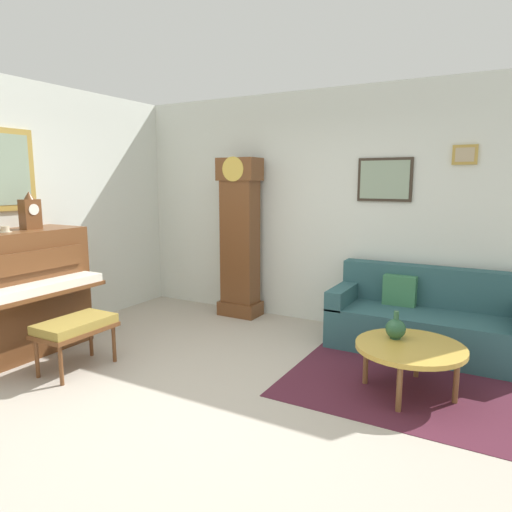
{
  "coord_description": "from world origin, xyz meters",
  "views": [
    {
      "loc": [
        2.02,
        -2.86,
        1.74
      ],
      "look_at": [
        -0.1,
        0.93,
        1.02
      ],
      "focal_mm": 32.16,
      "sensor_mm": 36.0,
      "label": 1
    }
  ],
  "objects_px": {
    "piano": "(12,294)",
    "grandfather_clock": "(240,242)",
    "teacup": "(5,230)",
    "coffee_table": "(410,349)",
    "mantel_clock": "(30,212)",
    "green_jug": "(396,328)",
    "piano_bench": "(76,327)",
    "couch": "(426,321)"
  },
  "relations": [
    {
      "from": "coffee_table",
      "to": "teacup",
      "type": "xyz_separation_m",
      "value": [
        -3.55,
        -1.12,
        0.89
      ]
    },
    {
      "from": "piano_bench",
      "to": "mantel_clock",
      "type": "bearing_deg",
      "value": 166.17
    },
    {
      "from": "green_jug",
      "to": "mantel_clock",
      "type": "bearing_deg",
      "value": -165.31
    },
    {
      "from": "coffee_table",
      "to": "mantel_clock",
      "type": "height_order",
      "value": "mantel_clock"
    },
    {
      "from": "coffee_table",
      "to": "piano",
      "type": "bearing_deg",
      "value": -163.54
    },
    {
      "from": "piano_bench",
      "to": "green_jug",
      "type": "bearing_deg",
      "value": 22.81
    },
    {
      "from": "teacup",
      "to": "grandfather_clock",
      "type": "bearing_deg",
      "value": 63.62
    },
    {
      "from": "piano_bench",
      "to": "couch",
      "type": "height_order",
      "value": "couch"
    },
    {
      "from": "coffee_table",
      "to": "couch",
      "type": "bearing_deg",
      "value": 92.64
    },
    {
      "from": "teacup",
      "to": "mantel_clock",
      "type": "bearing_deg",
      "value": 100.14
    },
    {
      "from": "grandfather_clock",
      "to": "green_jug",
      "type": "xyz_separation_m",
      "value": [
        2.23,
        -1.14,
        -0.46
      ]
    },
    {
      "from": "coffee_table",
      "to": "green_jug",
      "type": "relative_size",
      "value": 3.67
    },
    {
      "from": "piano_bench",
      "to": "green_jug",
      "type": "height_order",
      "value": "green_jug"
    },
    {
      "from": "piano",
      "to": "grandfather_clock",
      "type": "relative_size",
      "value": 0.71
    },
    {
      "from": "mantel_clock",
      "to": "piano_bench",
      "type": "bearing_deg",
      "value": -13.83
    },
    {
      "from": "piano_bench",
      "to": "teacup",
      "type": "relative_size",
      "value": 6.03
    },
    {
      "from": "piano",
      "to": "couch",
      "type": "bearing_deg",
      "value": 31.36
    },
    {
      "from": "mantel_clock",
      "to": "teacup",
      "type": "distance_m",
      "value": 0.35
    },
    {
      "from": "couch",
      "to": "green_jug",
      "type": "xyz_separation_m",
      "value": [
        -0.09,
        -1.0,
        0.19
      ]
    },
    {
      "from": "coffee_table",
      "to": "teacup",
      "type": "relative_size",
      "value": 7.59
    },
    {
      "from": "grandfather_clock",
      "to": "mantel_clock",
      "type": "xyz_separation_m",
      "value": [
        -1.23,
        -2.05,
        0.46
      ]
    },
    {
      "from": "piano",
      "to": "mantel_clock",
      "type": "distance_m",
      "value": 0.83
    },
    {
      "from": "grandfather_clock",
      "to": "green_jug",
      "type": "relative_size",
      "value": 8.46
    },
    {
      "from": "grandfather_clock",
      "to": "couch",
      "type": "distance_m",
      "value": 2.42
    },
    {
      "from": "mantel_clock",
      "to": "green_jug",
      "type": "distance_m",
      "value": 3.7
    },
    {
      "from": "couch",
      "to": "piano_bench",
      "type": "bearing_deg",
      "value": -142.35
    },
    {
      "from": "coffee_table",
      "to": "piano_bench",
      "type": "bearing_deg",
      "value": -160.12
    },
    {
      "from": "couch",
      "to": "mantel_clock",
      "type": "relative_size",
      "value": 5.0
    },
    {
      "from": "mantel_clock",
      "to": "grandfather_clock",
      "type": "bearing_deg",
      "value": 59.1
    },
    {
      "from": "coffee_table",
      "to": "green_jug",
      "type": "xyz_separation_m",
      "value": [
        -0.15,
        0.1,
        0.12
      ]
    },
    {
      "from": "piano",
      "to": "grandfather_clock",
      "type": "bearing_deg",
      "value": 61.99
    },
    {
      "from": "piano_bench",
      "to": "teacup",
      "type": "height_order",
      "value": "teacup"
    },
    {
      "from": "piano",
      "to": "coffee_table",
      "type": "xyz_separation_m",
      "value": [
        3.61,
        1.07,
        -0.25
      ]
    },
    {
      "from": "mantel_clock",
      "to": "couch",
      "type": "bearing_deg",
      "value": 28.2
    },
    {
      "from": "piano_bench",
      "to": "green_jug",
      "type": "xyz_separation_m",
      "value": [
        2.64,
        1.11,
        0.1
      ]
    },
    {
      "from": "grandfather_clock",
      "to": "coffee_table",
      "type": "height_order",
      "value": "grandfather_clock"
    },
    {
      "from": "grandfather_clock",
      "to": "couch",
      "type": "bearing_deg",
      "value": -3.57
    },
    {
      "from": "grandfather_clock",
      "to": "teacup",
      "type": "xyz_separation_m",
      "value": [
        -1.17,
        -2.36,
        0.31
      ]
    },
    {
      "from": "piano",
      "to": "teacup",
      "type": "relative_size",
      "value": 12.41
    },
    {
      "from": "piano",
      "to": "couch",
      "type": "relative_size",
      "value": 0.76
    },
    {
      "from": "piano",
      "to": "mantel_clock",
      "type": "relative_size",
      "value": 3.79
    },
    {
      "from": "piano",
      "to": "grandfather_clock",
      "type": "xyz_separation_m",
      "value": [
        1.23,
        2.31,
        0.33
      ]
    }
  ]
}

